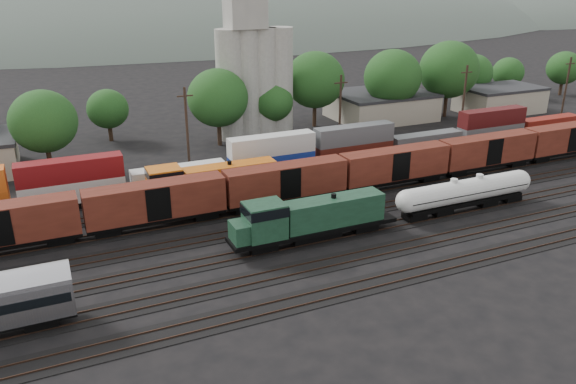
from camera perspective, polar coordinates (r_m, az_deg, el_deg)
name	(u,v)px	position (r m, az deg, el deg)	size (l,w,h in m)	color
ground	(340,214)	(65.56, 5.27, -2.29)	(600.00, 600.00, 0.00)	black
tracks	(340,214)	(65.54, 5.27, -2.25)	(180.00, 33.20, 0.20)	black
green_locomotive	(305,218)	(57.46, 1.79, -2.71)	(18.34, 3.24, 4.85)	black
tank_car_a	(453,194)	(67.40, 16.38, -0.23)	(15.26, 2.73, 4.00)	silver
tank_car_b	(478,190)	(69.78, 18.74, 0.24)	(15.32, 2.74, 4.01)	silver
orange_locomotive	(204,181)	(68.51, -8.49, 1.06)	(19.14, 3.19, 4.78)	black
boxcar_string	(224,191)	(64.08, -6.53, 0.11)	(122.80, 2.90, 4.20)	black
container_wall	(207,167)	(73.51, -8.20, 2.50)	(160.00, 2.60, 5.80)	black
grain_silo	(254,70)	(95.40, -3.48, 12.26)	(13.40, 5.00, 29.00)	#A09D92
industrial_sheds	(275,120)	(97.65, -1.36, 7.29)	(119.38, 17.26, 5.10)	#9E937F
tree_band	(233,92)	(95.74, -5.65, 10.04)	(165.53, 21.55, 14.49)	black
utility_poles	(268,120)	(82.43, -2.07, 7.28)	(122.20, 0.36, 12.00)	black
distant_hills	(144,67)	(320.22, -14.45, 12.20)	(860.00, 286.00, 130.00)	#59665B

